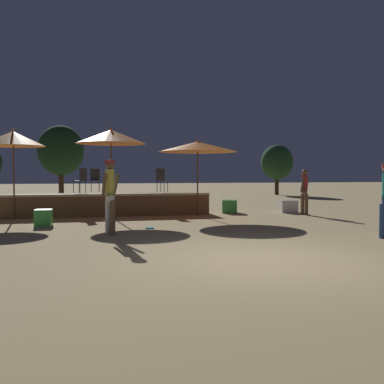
{
  "coord_description": "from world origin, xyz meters",
  "views": [
    {
      "loc": [
        -2.93,
        -6.87,
        1.5
      ],
      "look_at": [
        0.0,
        5.55,
        0.95
      ],
      "focal_mm": 40.0,
      "sensor_mm": 36.0,
      "label": 1
    }
  ],
  "objects_px": {
    "person_2": "(110,192)",
    "background_tree_2": "(61,151)",
    "patio_umbrella_0": "(111,137)",
    "cube_seat_2": "(288,206)",
    "bistro_chair_1": "(81,178)",
    "patio_umbrella_2": "(198,147)",
    "frisbee_disc": "(150,228)",
    "patio_umbrella_1": "(13,139)",
    "person_1": "(305,191)",
    "bistro_chair_0": "(95,178)",
    "cube_seat_0": "(230,206)",
    "background_tree_1": "(277,162)",
    "cube_seat_1": "(43,218)",
    "bistro_chair_2": "(161,178)"
  },
  "relations": [
    {
      "from": "patio_umbrella_0",
      "to": "person_2",
      "type": "distance_m",
      "value": 4.6
    },
    {
      "from": "cube_seat_1",
      "to": "person_1",
      "type": "height_order",
      "value": "person_1"
    },
    {
      "from": "cube_seat_0",
      "to": "person_1",
      "type": "relative_size",
      "value": 0.43
    },
    {
      "from": "person_2",
      "to": "bistro_chair_1",
      "type": "xyz_separation_m",
      "value": [
        -0.79,
        5.27,
        0.28
      ]
    },
    {
      "from": "bistro_chair_0",
      "to": "bistro_chair_2",
      "type": "height_order",
      "value": "same"
    },
    {
      "from": "person_2",
      "to": "background_tree_2",
      "type": "distance_m",
      "value": 14.25
    },
    {
      "from": "patio_umbrella_0",
      "to": "patio_umbrella_1",
      "type": "distance_m",
      "value": 3.16
    },
    {
      "from": "patio_umbrella_2",
      "to": "frisbee_disc",
      "type": "relative_size",
      "value": 11.89
    },
    {
      "from": "person_1",
      "to": "frisbee_disc",
      "type": "relative_size",
      "value": 7.09
    },
    {
      "from": "patio_umbrella_2",
      "to": "person_2",
      "type": "bearing_deg",
      "value": -128.37
    },
    {
      "from": "cube_seat_2",
      "to": "bistro_chair_1",
      "type": "xyz_separation_m",
      "value": [
        -7.79,
        0.59,
        1.11
      ]
    },
    {
      "from": "cube_seat_1",
      "to": "bistro_chair_0",
      "type": "distance_m",
      "value": 4.7
    },
    {
      "from": "bistro_chair_2",
      "to": "frisbee_disc",
      "type": "relative_size",
      "value": 3.85
    },
    {
      "from": "patio_umbrella_2",
      "to": "background_tree_2",
      "type": "relative_size",
      "value": 0.67
    },
    {
      "from": "patio_umbrella_2",
      "to": "bistro_chair_1",
      "type": "height_order",
      "value": "patio_umbrella_2"
    },
    {
      "from": "bistro_chair_1",
      "to": "background_tree_2",
      "type": "bearing_deg",
      "value": -132.25
    },
    {
      "from": "cube_seat_0",
      "to": "bistro_chair_2",
      "type": "height_order",
      "value": "bistro_chair_2"
    },
    {
      "from": "patio_umbrella_1",
      "to": "frisbee_disc",
      "type": "xyz_separation_m",
      "value": [
        4.03,
        -3.44,
        -2.63
      ]
    },
    {
      "from": "cube_seat_0",
      "to": "background_tree_1",
      "type": "relative_size",
      "value": 0.2
    },
    {
      "from": "bistro_chair_0",
      "to": "person_2",
      "type": "bearing_deg",
      "value": -87.59
    },
    {
      "from": "cube_seat_1",
      "to": "bistro_chair_1",
      "type": "xyz_separation_m",
      "value": [
        1.0,
        3.03,
        1.1
      ]
    },
    {
      "from": "cube_seat_2",
      "to": "background_tree_1",
      "type": "bearing_deg",
      "value": 67.22
    },
    {
      "from": "cube_seat_2",
      "to": "person_2",
      "type": "height_order",
      "value": "person_2"
    },
    {
      "from": "cube_seat_0",
      "to": "bistro_chair_0",
      "type": "bearing_deg",
      "value": 162.44
    },
    {
      "from": "bistro_chair_0",
      "to": "background_tree_2",
      "type": "relative_size",
      "value": 0.22
    },
    {
      "from": "patio_umbrella_0",
      "to": "cube_seat_0",
      "type": "distance_m",
      "value": 5.2
    },
    {
      "from": "cube_seat_1",
      "to": "person_2",
      "type": "xyz_separation_m",
      "value": [
        1.79,
        -2.24,
        0.82
      ]
    },
    {
      "from": "patio_umbrella_1",
      "to": "cube_seat_2",
      "type": "bearing_deg",
      "value": 1.38
    },
    {
      "from": "person_2",
      "to": "background_tree_2",
      "type": "xyz_separation_m",
      "value": [
        -2.06,
        14.0,
        1.7
      ]
    },
    {
      "from": "patio_umbrella_0",
      "to": "person_1",
      "type": "distance_m",
      "value": 7.19
    },
    {
      "from": "cube_seat_2",
      "to": "bistro_chair_0",
      "type": "distance_m",
      "value": 7.62
    },
    {
      "from": "frisbee_disc",
      "to": "background_tree_1",
      "type": "relative_size",
      "value": 0.07
    },
    {
      "from": "person_2",
      "to": "background_tree_2",
      "type": "relative_size",
      "value": 0.44
    },
    {
      "from": "person_2",
      "to": "bistro_chair_2",
      "type": "distance_m",
      "value": 5.91
    },
    {
      "from": "patio_umbrella_1",
      "to": "cube_seat_0",
      "type": "relative_size",
      "value": 4.18
    },
    {
      "from": "patio_umbrella_1",
      "to": "person_2",
      "type": "distance_m",
      "value": 5.56
    },
    {
      "from": "cube_seat_0",
      "to": "background_tree_1",
      "type": "distance_m",
      "value": 14.96
    },
    {
      "from": "patio_umbrella_1",
      "to": "cube_seat_2",
      "type": "distance_m",
      "value": 10.22
    },
    {
      "from": "patio_umbrella_0",
      "to": "cube_seat_2",
      "type": "bearing_deg",
      "value": 3.52
    },
    {
      "from": "person_1",
      "to": "person_2",
      "type": "relative_size",
      "value": 0.9
    },
    {
      "from": "person_2",
      "to": "frisbee_disc",
      "type": "relative_size",
      "value": 7.87
    },
    {
      "from": "bistro_chair_0",
      "to": "background_tree_1",
      "type": "height_order",
      "value": "background_tree_1"
    },
    {
      "from": "person_2",
      "to": "frisbee_disc",
      "type": "height_order",
      "value": "person_2"
    },
    {
      "from": "patio_umbrella_0",
      "to": "background_tree_2",
      "type": "xyz_separation_m",
      "value": [
        -2.28,
        9.73,
        0.01
      ]
    },
    {
      "from": "patio_umbrella_1",
      "to": "frisbee_disc",
      "type": "distance_m",
      "value": 5.92
    },
    {
      "from": "person_1",
      "to": "background_tree_2",
      "type": "bearing_deg",
      "value": -171.27
    },
    {
      "from": "person_2",
      "to": "background_tree_1",
      "type": "xyz_separation_m",
      "value": [
        12.44,
        17.62,
        1.24
      ]
    },
    {
      "from": "person_1",
      "to": "cube_seat_0",
      "type": "bearing_deg",
      "value": -152.49
    },
    {
      "from": "patio_umbrella_2",
      "to": "frisbee_disc",
      "type": "height_order",
      "value": "patio_umbrella_2"
    },
    {
      "from": "person_2",
      "to": "frisbee_disc",
      "type": "bearing_deg",
      "value": 95.49
    }
  ]
}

